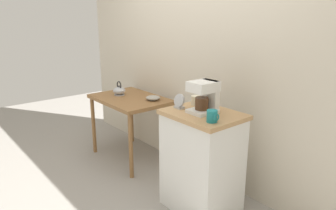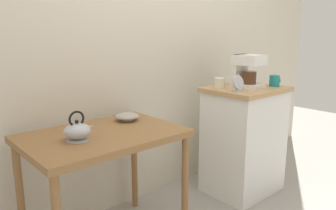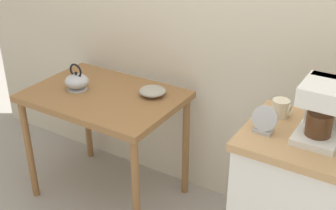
# 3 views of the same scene
# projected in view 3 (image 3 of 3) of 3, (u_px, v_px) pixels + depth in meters

# --- Properties ---
(wooden_table) EXTENTS (0.91, 0.63, 0.74)m
(wooden_table) POSITION_uv_depth(u_px,v_px,m) (105.00, 107.00, 2.63)
(wooden_table) COLOR olive
(wooden_table) RESTS_ON ground_plane
(bowl_stoneware) EXTENTS (0.16, 0.16, 0.05)m
(bowl_stoneware) POSITION_uv_depth(u_px,v_px,m) (153.00, 91.00, 2.55)
(bowl_stoneware) COLOR #9E998C
(bowl_stoneware) RESTS_ON wooden_table
(teakettle) EXTENTS (0.18, 0.14, 0.17)m
(teakettle) POSITION_uv_depth(u_px,v_px,m) (77.00, 81.00, 2.62)
(teakettle) COLOR #B2B5BA
(teakettle) RESTS_ON wooden_table
(coffee_maker) EXTENTS (0.18, 0.22, 0.26)m
(coffee_maker) POSITION_uv_depth(u_px,v_px,m) (323.00, 108.00, 1.79)
(coffee_maker) COLOR white
(coffee_maker) RESTS_ON kitchen_counter
(mug_small_cream) EXTENTS (0.09, 0.08, 0.08)m
(mug_small_cream) POSITION_uv_depth(u_px,v_px,m) (281.00, 108.00, 2.01)
(mug_small_cream) COLOR beige
(mug_small_cream) RESTS_ON kitchen_counter
(table_clock) EXTENTS (0.11, 0.06, 0.13)m
(table_clock) POSITION_uv_depth(u_px,v_px,m) (264.00, 121.00, 1.87)
(table_clock) COLOR #B2B5BA
(table_clock) RESTS_ON kitchen_counter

